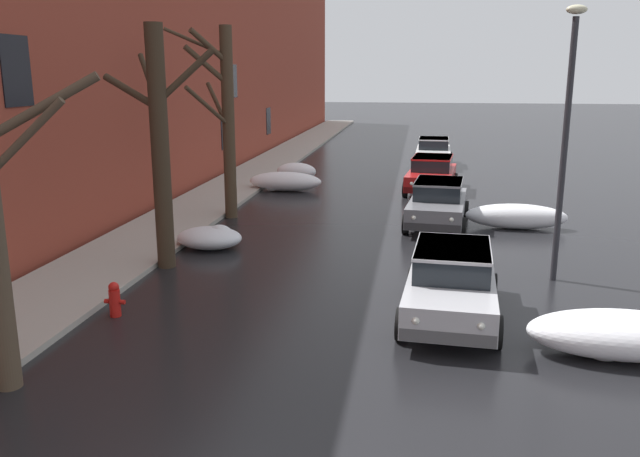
% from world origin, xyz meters
% --- Properties ---
extents(left_sidewalk_slab, '(2.62, 80.00, 0.13)m').
position_xyz_m(left_sidewalk_slab, '(-6.13, 18.00, 0.06)').
color(left_sidewalk_slab, '#A8A399').
rests_on(left_sidewalk_slab, ground).
extents(brick_townhouse_facade, '(0.63, 80.00, 11.67)m').
position_xyz_m(brick_townhouse_facade, '(-7.94, 18.01, 5.83)').
color(brick_townhouse_facade, brown).
rests_on(brick_townhouse_facade, ground).
extents(snow_bank_near_corner_left, '(1.80, 1.33, 0.65)m').
position_xyz_m(snow_bank_near_corner_left, '(-4.02, 11.42, 0.30)').
color(snow_bank_near_corner_left, white).
rests_on(snow_bank_near_corner_left, ground).
extents(snow_bank_along_left_kerb, '(3.18, 1.33, 0.80)m').
position_xyz_m(snow_bank_along_left_kerb, '(5.01, 5.73, 0.40)').
color(snow_bank_along_left_kerb, white).
rests_on(snow_bank_along_left_kerb, ground).
extents(snow_bank_mid_block_left, '(1.78, 0.99, 0.79)m').
position_xyz_m(snow_bank_mid_block_left, '(-3.80, 23.09, 0.38)').
color(snow_bank_mid_block_left, white).
rests_on(snow_bank_mid_block_left, ground).
extents(snow_bank_along_right_kerb, '(2.96, 1.21, 0.78)m').
position_xyz_m(snow_bank_along_right_kerb, '(-3.81, 20.42, 0.38)').
color(snow_bank_along_right_kerb, white).
rests_on(snow_bank_along_right_kerb, ground).
extents(snow_bank_far_right_pile, '(3.07, 0.95, 0.77)m').
position_xyz_m(snow_bank_far_right_pile, '(4.55, 15.10, 0.38)').
color(snow_bank_far_right_pile, white).
rests_on(snow_bank_far_right_pile, ground).
extents(bare_tree_second_along_sidewalk, '(2.82, 1.08, 5.84)m').
position_xyz_m(bare_tree_second_along_sidewalk, '(-4.60, 9.62, 3.07)').
color(bare_tree_second_along_sidewalk, '#382B1E').
rests_on(bare_tree_second_along_sidewalk, ground).
extents(bare_tree_mid_block, '(1.94, 2.79, 6.16)m').
position_xyz_m(bare_tree_mid_block, '(-4.67, 15.24, 3.34)').
color(bare_tree_mid_block, '#423323').
rests_on(bare_tree_mid_block, ground).
extents(sedan_silver_approaching_near_lane, '(2.06, 4.14, 1.42)m').
position_xyz_m(sedan_silver_approaching_near_lane, '(2.24, 7.15, 0.75)').
color(sedan_silver_approaching_near_lane, '#B7B7BC').
rests_on(sedan_silver_approaching_near_lane, ground).
extents(sedan_grey_parked_kerbside_close, '(2.14, 4.26, 1.42)m').
position_xyz_m(sedan_grey_parked_kerbside_close, '(2.17, 15.12, 0.75)').
color(sedan_grey_parked_kerbside_close, slate).
rests_on(sedan_grey_parked_kerbside_close, ground).
extents(sedan_red_parked_kerbside_mid, '(2.26, 4.52, 1.42)m').
position_xyz_m(sedan_red_parked_kerbside_mid, '(2.07, 21.12, 0.75)').
color(sedan_red_parked_kerbside_mid, red).
rests_on(sedan_red_parked_kerbside_mid, ground).
extents(sedan_white_parked_far_down_block, '(2.00, 4.14, 1.42)m').
position_xyz_m(sedan_white_parked_far_down_block, '(2.26, 28.69, 0.75)').
color(sedan_white_parked_far_down_block, silver).
rests_on(sedan_white_parked_far_down_block, ground).
extents(fire_hydrant, '(0.42, 0.22, 0.71)m').
position_xyz_m(fire_hydrant, '(-4.33, 6.23, 0.36)').
color(fire_hydrant, red).
rests_on(fire_hydrant, ground).
extents(street_lamp_post, '(0.44, 0.24, 6.12)m').
position_xyz_m(street_lamp_post, '(4.73, 9.94, 3.41)').
color(street_lamp_post, '#28282D').
rests_on(street_lamp_post, ground).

